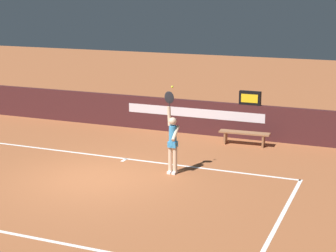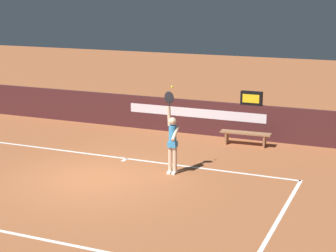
{
  "view_description": "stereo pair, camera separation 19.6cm",
  "coord_description": "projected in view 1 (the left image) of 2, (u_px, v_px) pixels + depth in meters",
  "views": [
    {
      "loc": [
        7.34,
        -12.7,
        4.99
      ],
      "look_at": [
        1.6,
        1.38,
        1.3
      ],
      "focal_mm": 59.55,
      "sensor_mm": 36.0,
      "label": 1
    },
    {
      "loc": [
        7.52,
        -12.62,
        4.99
      ],
      "look_at": [
        1.6,
        1.38,
        1.3
      ],
      "focal_mm": 59.55,
      "sensor_mm": 36.0,
      "label": 2
    }
  ],
  "objects": [
    {
      "name": "courtside_bench_near",
      "position": [
        244.0,
        135.0,
        18.45
      ],
      "size": [
        1.69,
        0.45,
        0.45
      ],
      "color": "#956341",
      "rests_on": "ground"
    },
    {
      "name": "tennis_player",
      "position": [
        173.0,
        140.0,
        15.44
      ],
      "size": [
        0.42,
        0.43,
        2.35
      ],
      "color": "beige",
      "rests_on": "ground"
    },
    {
      "name": "back_wall",
      "position": [
        172.0,
        115.0,
        20.23
      ],
      "size": [
        16.54,
        0.18,
        1.21
      ],
      "color": "#411C1E",
      "rests_on": "ground"
    },
    {
      "name": "ground_plane",
      "position": [
        95.0,
        178.0,
        15.29
      ],
      "size": [
        60.0,
        60.0,
        0.0
      ],
      "primitive_type": "plane",
      "color": "#A05933"
    },
    {
      "name": "tennis_ball",
      "position": [
        172.0,
        87.0,
        15.18
      ],
      "size": [
        0.07,
        0.07,
        0.07
      ],
      "color": "#D0DE2E"
    },
    {
      "name": "speed_display",
      "position": [
        250.0,
        98.0,
        18.97
      ],
      "size": [
        0.74,
        0.19,
        0.47
      ],
      "color": "black",
      "rests_on": "back_wall"
    },
    {
      "name": "court_lines",
      "position": [
        77.0,
        189.0,
        14.44
      ],
      "size": [
        10.64,
        5.87,
        0.0
      ],
      "color": "white",
      "rests_on": "ground"
    }
  ]
}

